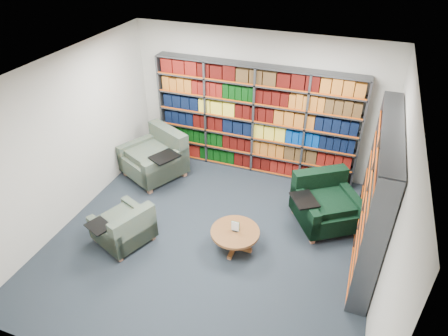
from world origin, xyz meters
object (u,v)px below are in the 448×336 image
(chair_teal_left, at_px, (158,158))
(coffee_table, at_px, (235,234))
(chair_green_right, at_px, (324,204))
(chair_teal_front, at_px, (126,229))

(chair_teal_left, height_order, coffee_table, chair_teal_left)
(chair_green_right, height_order, chair_teal_front, chair_green_right)
(chair_teal_left, xyz_separation_m, coffee_table, (2.16, -1.50, -0.09))
(chair_green_right, distance_m, chair_teal_front, 3.33)
(chair_teal_left, distance_m, coffee_table, 2.63)
(chair_teal_front, xyz_separation_m, coffee_table, (1.69, 0.48, 0.00))
(chair_teal_left, relative_size, coffee_table, 1.80)
(chair_green_right, height_order, coffee_table, chair_green_right)
(chair_teal_front, bearing_deg, chair_teal_left, 103.43)
(chair_teal_left, distance_m, chair_green_right, 3.38)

